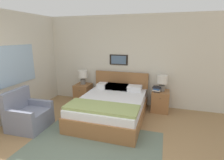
% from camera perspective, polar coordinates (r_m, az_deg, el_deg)
% --- Properties ---
extents(wall_back, '(6.87, 0.09, 2.60)m').
position_cam_1_polar(wall_back, '(5.23, 2.73, 6.31)').
color(wall_back, beige).
rests_on(wall_back, ground_plane).
extents(wall_left, '(0.08, 5.53, 2.60)m').
position_cam_1_polar(wall_left, '(4.97, -28.73, 4.19)').
color(wall_left, beige).
rests_on(wall_left, ground_plane).
extents(area_rug_main, '(2.50, 1.81, 0.01)m').
position_cam_1_polar(area_rug_main, '(3.49, -6.51, -21.11)').
color(area_rug_main, slate).
rests_on(area_rug_main, ground_plane).
extents(bed, '(1.59, 2.11, 0.98)m').
position_cam_1_polar(bed, '(4.44, -0.24, -8.60)').
color(bed, '#936038').
rests_on(bed, ground_plane).
extents(armchair, '(0.78, 0.79, 0.87)m').
position_cam_1_polar(armchair, '(4.41, -25.75, -10.43)').
color(armchair, gray).
rests_on(armchair, ground_plane).
extents(nightstand_near_window, '(0.46, 0.52, 0.57)m').
position_cam_1_polar(nightstand_near_window, '(5.53, -9.36, -4.23)').
color(nightstand_near_window, '#936038').
rests_on(nightstand_near_window, ground_plane).
extents(nightstand_by_door, '(0.46, 0.52, 0.57)m').
position_cam_1_polar(nightstand_by_door, '(5.00, 15.43, -6.60)').
color(nightstand_by_door, '#936038').
rests_on(nightstand_by_door, ground_plane).
extents(table_lamp_near_window, '(0.28, 0.28, 0.43)m').
position_cam_1_polar(table_lamp_near_window, '(5.41, -9.52, 1.52)').
color(table_lamp_near_window, slate).
rests_on(table_lamp_near_window, nightstand_near_window).
extents(table_lamp_by_door, '(0.28, 0.28, 0.43)m').
position_cam_1_polar(table_lamp_by_door, '(4.86, 16.09, -0.29)').
color(table_lamp_by_door, slate).
rests_on(table_lamp_by_door, nightstand_by_door).
extents(book_thick_bottom, '(0.16, 0.23, 0.03)m').
position_cam_1_polar(book_thick_bottom, '(4.86, 14.43, -3.39)').
color(book_thick_bottom, '#232328').
rests_on(book_thick_bottom, nightstand_by_door).
extents(book_hardcover_middle, '(0.23, 0.28, 0.03)m').
position_cam_1_polar(book_hardcover_middle, '(4.85, 14.45, -3.05)').
color(book_hardcover_middle, silver).
rests_on(book_hardcover_middle, book_thick_bottom).
extents(book_novel_upper, '(0.19, 0.28, 0.04)m').
position_cam_1_polar(book_novel_upper, '(4.84, 14.47, -2.69)').
color(book_novel_upper, '#335693').
rests_on(book_novel_upper, book_hardcover_middle).
extents(book_slim_near_top, '(0.24, 0.23, 0.03)m').
position_cam_1_polar(book_slim_near_top, '(4.83, 14.50, -2.30)').
color(book_slim_near_top, '#232328').
rests_on(book_slim_near_top, book_novel_upper).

